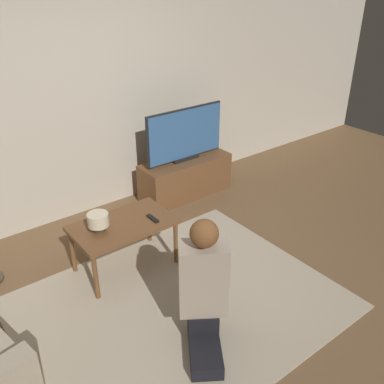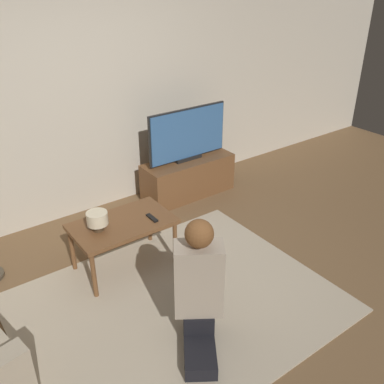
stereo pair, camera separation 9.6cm
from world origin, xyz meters
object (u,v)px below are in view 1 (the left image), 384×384
Objects in this scene: tv at (185,134)px; coffee_table at (123,228)px; table_lamp at (98,221)px; person_kneeling at (203,284)px.

tv is 1.16× the size of coffee_table.
tv is 1.73m from table_lamp.
person_kneeling is 1.13m from table_lamp.
table_lamp is (-1.52, -0.81, -0.19)m from tv.
person_kneeling is at bearing -123.80° from tv.
tv reaches higher than table_lamp.
coffee_table is (-1.30, -0.82, -0.34)m from tv.
tv is 5.69× the size of table_lamp.
table_lamp reaches higher than coffee_table.
person_kneeling is at bearing -88.90° from coffee_table.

